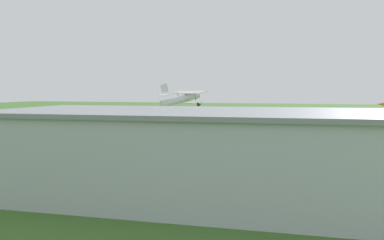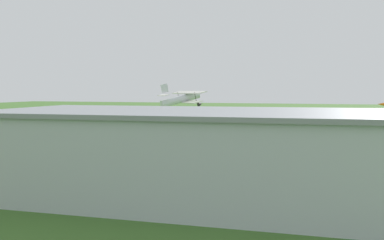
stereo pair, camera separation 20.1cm
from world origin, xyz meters
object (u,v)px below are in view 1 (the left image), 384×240
at_px(person_by_parked_cars, 325,156).
at_px(windsock, 381,107).
at_px(car_blue, 92,151).
at_px(car_grey, 46,149).
at_px(person_beside_truck, 377,171).
at_px(car_orange, 364,163).
at_px(hangar, 197,153).
at_px(person_watching_takeoff, 111,148).
at_px(biplane, 182,99).

bearing_deg(person_by_parked_cars, windsock, -115.85).
bearing_deg(car_blue, windsock, -146.33).
relative_size(car_grey, person_beside_truck, 2.47).
bearing_deg(car_grey, person_beside_truck, 175.87).
height_order(car_orange, person_by_parked_cars, car_orange).
height_order(car_orange, car_blue, car_orange).
bearing_deg(hangar, car_blue, -36.38).
distance_m(car_orange, windsock, 26.87).
bearing_deg(person_watching_takeoff, person_by_parked_cars, -176.52).
height_order(car_orange, car_grey, car_orange).
relative_size(car_orange, person_beside_truck, 2.58).
distance_m(car_blue, windsock, 47.68).
bearing_deg(car_grey, biplane, -135.68).
distance_m(hangar, car_orange, 20.72).
distance_m(biplane, person_beside_truck, 31.72).
distance_m(car_orange, car_blue, 33.04).
bearing_deg(person_beside_truck, windsock, -101.14).
bearing_deg(windsock, car_grey, 29.78).
distance_m(car_blue, person_beside_truck, 33.80).
bearing_deg(biplane, windsock, -159.11).
bearing_deg(person_by_parked_cars, hangar, 58.16).
relative_size(biplane, person_beside_truck, 4.99).
height_order(car_orange, person_beside_truck, car_orange).
xyz_separation_m(person_watching_takeoff, windsock, (-38.60, -22.68, 5.16)).
distance_m(person_by_parked_cars, windsock, 23.85).
bearing_deg(car_blue, person_watching_takeoff, -103.25).
height_order(person_beside_truck, person_watching_takeoff, person_beside_truck).
relative_size(biplane, car_grey, 2.02).
distance_m(hangar, person_by_parked_cars, 21.93).
xyz_separation_m(biplane, car_grey, (14.82, 14.47, -6.66)).
xyz_separation_m(biplane, person_watching_takeoff, (7.13, 10.66, -6.67)).
bearing_deg(car_orange, person_beside_truck, 99.38).
xyz_separation_m(hangar, car_grey, (24.67, -12.94, -2.78)).
height_order(person_by_parked_cars, windsock, windsock).
xyz_separation_m(hangar, biplane, (9.85, -27.41, 3.88)).
distance_m(person_beside_truck, person_watching_takeoff, 33.49).
height_order(biplane, person_beside_truck, biplane).
xyz_separation_m(car_blue, person_beside_truck, (-33.66, 3.12, -0.01)).
distance_m(hangar, biplane, 29.38).
xyz_separation_m(biplane, windsock, (-31.47, -12.02, -1.51)).
xyz_separation_m(car_grey, person_by_parked_cars, (-36.14, -5.53, -0.05)).
bearing_deg(windsock, hangar, 61.26).
bearing_deg(biplane, car_grey, 44.32).
distance_m(biplane, car_orange, 29.25).
height_order(car_blue, person_by_parked_cars, car_blue).
bearing_deg(windsock, person_watching_takeoff, 30.44).
bearing_deg(windsock, person_beside_truck, 78.86).
height_order(car_orange, person_watching_takeoff, car_orange).
height_order(hangar, car_blue, hangar).
bearing_deg(car_grey, hangar, 152.33).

